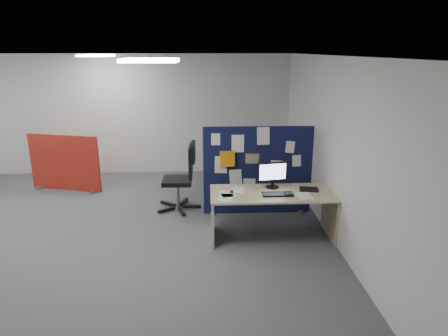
{
  "coord_description": "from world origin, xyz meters",
  "views": [
    {
      "loc": [
        2.61,
        -5.57,
        2.79
      ],
      "look_at": [
        2.87,
        0.41,
        1.0
      ],
      "focal_mm": 32.0,
      "sensor_mm": 36.0,
      "label": 1
    }
  ],
  "objects_px": {
    "monitor_main": "(273,174)",
    "navy_divider": "(257,171)",
    "office_chair": "(184,173)",
    "red_divider": "(65,163)",
    "main_desk": "(271,202)"
  },
  "relations": [
    {
      "from": "office_chair",
      "to": "red_divider",
      "type": "bearing_deg",
      "value": 156.1
    },
    {
      "from": "main_desk",
      "to": "monitor_main",
      "type": "height_order",
      "value": "monitor_main"
    },
    {
      "from": "red_divider",
      "to": "office_chair",
      "type": "height_order",
      "value": "office_chair"
    },
    {
      "from": "red_divider",
      "to": "office_chair",
      "type": "bearing_deg",
      "value": -10.07
    },
    {
      "from": "navy_divider",
      "to": "red_divider",
      "type": "height_order",
      "value": "navy_divider"
    },
    {
      "from": "navy_divider",
      "to": "office_chair",
      "type": "xyz_separation_m",
      "value": [
        -1.26,
        0.22,
        -0.09
      ]
    },
    {
      "from": "navy_divider",
      "to": "monitor_main",
      "type": "height_order",
      "value": "navy_divider"
    },
    {
      "from": "monitor_main",
      "to": "office_chair",
      "type": "bearing_deg",
      "value": 134.16
    },
    {
      "from": "main_desk",
      "to": "office_chair",
      "type": "relative_size",
      "value": 1.54
    },
    {
      "from": "monitor_main",
      "to": "main_desk",
      "type": "bearing_deg",
      "value": -112.14
    },
    {
      "from": "monitor_main",
      "to": "red_divider",
      "type": "height_order",
      "value": "red_divider"
    },
    {
      "from": "monitor_main",
      "to": "navy_divider",
      "type": "bearing_deg",
      "value": 90.33
    },
    {
      "from": "navy_divider",
      "to": "main_desk",
      "type": "distance_m",
      "value": 0.96
    },
    {
      "from": "main_desk",
      "to": "office_chair",
      "type": "bearing_deg",
      "value": 140.22
    },
    {
      "from": "navy_divider",
      "to": "red_divider",
      "type": "relative_size",
      "value": 1.25
    }
  ]
}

